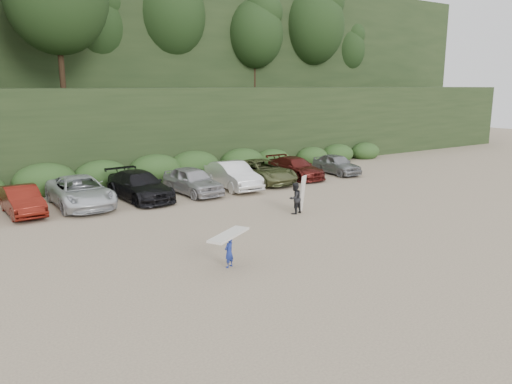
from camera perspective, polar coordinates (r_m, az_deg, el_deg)
ground at (r=20.38m, az=0.85°, el=-5.59°), size 120.00×120.00×0.00m
hillside_backdrop at (r=53.27m, az=-22.83°, el=16.62°), size 90.00×41.50×28.00m
parked_cars at (r=27.34m, az=-19.39°, el=-0.05°), size 37.06×5.93×1.63m
child_surfer at (r=17.30m, az=-3.12°, el=-6.00°), size 2.03×1.51×1.21m
adult_surfer at (r=24.51m, az=4.54°, el=-0.67°), size 1.27×0.74×1.83m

